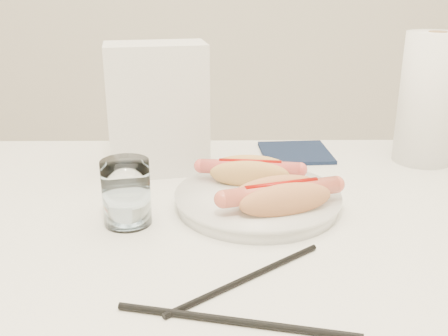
{
  "coord_description": "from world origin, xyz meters",
  "views": [
    {
      "loc": [
        0.0,
        -0.64,
        1.08
      ],
      "look_at": [
        0.01,
        0.05,
        0.82
      ],
      "focal_mm": 42.09,
      "sensor_mm": 36.0,
      "label": 1
    }
  ],
  "objects_px": {
    "plate": "(257,201)",
    "water_glass": "(126,193)",
    "hotdog_left": "(250,172)",
    "napkin_box": "(158,109)",
    "hotdog_right": "(281,196)",
    "paper_towel_roll": "(429,99)",
    "table": "(218,266)"
  },
  "relations": [
    {
      "from": "plate",
      "to": "water_glass",
      "type": "distance_m",
      "value": 0.19
    },
    {
      "from": "plate",
      "to": "hotdog_left",
      "type": "height_order",
      "value": "hotdog_left"
    },
    {
      "from": "plate",
      "to": "napkin_box",
      "type": "xyz_separation_m",
      "value": [
        -0.16,
        0.16,
        0.1
      ]
    },
    {
      "from": "napkin_box",
      "to": "water_glass",
      "type": "bearing_deg",
      "value": -106.49
    },
    {
      "from": "hotdog_right",
      "to": "paper_towel_roll",
      "type": "height_order",
      "value": "paper_towel_roll"
    },
    {
      "from": "hotdog_left",
      "to": "table",
      "type": "bearing_deg",
      "value": -106.9
    },
    {
      "from": "hotdog_left",
      "to": "water_glass",
      "type": "xyz_separation_m",
      "value": [
        -0.18,
        -0.1,
        0.01
      ]
    },
    {
      "from": "hotdog_right",
      "to": "paper_towel_roll",
      "type": "distance_m",
      "value": 0.4
    },
    {
      "from": "hotdog_left",
      "to": "paper_towel_roll",
      "type": "bearing_deg",
      "value": 32.52
    },
    {
      "from": "plate",
      "to": "water_glass",
      "type": "relative_size",
      "value": 2.58
    },
    {
      "from": "plate",
      "to": "water_glass",
      "type": "height_order",
      "value": "water_glass"
    },
    {
      "from": "plate",
      "to": "hotdog_right",
      "type": "bearing_deg",
      "value": -62.72
    },
    {
      "from": "table",
      "to": "plate",
      "type": "distance_m",
      "value": 0.11
    },
    {
      "from": "table",
      "to": "hotdog_left",
      "type": "relative_size",
      "value": 7.75
    },
    {
      "from": "plate",
      "to": "napkin_box",
      "type": "relative_size",
      "value": 1.07
    },
    {
      "from": "napkin_box",
      "to": "paper_towel_roll",
      "type": "bearing_deg",
      "value": -4.96
    },
    {
      "from": "napkin_box",
      "to": "paper_towel_roll",
      "type": "height_order",
      "value": "paper_towel_roll"
    },
    {
      "from": "hotdog_right",
      "to": "water_glass",
      "type": "distance_m",
      "value": 0.21
    },
    {
      "from": "hotdog_right",
      "to": "hotdog_left",
      "type": "bearing_deg",
      "value": 93.04
    },
    {
      "from": "plate",
      "to": "napkin_box",
      "type": "height_order",
      "value": "napkin_box"
    },
    {
      "from": "table",
      "to": "hotdog_left",
      "type": "bearing_deg",
      "value": 66.23
    },
    {
      "from": "water_glass",
      "to": "hotdog_right",
      "type": "bearing_deg",
      "value": -1.09
    },
    {
      "from": "hotdog_left",
      "to": "water_glass",
      "type": "bearing_deg",
      "value": -144.35
    },
    {
      "from": "paper_towel_roll",
      "to": "table",
      "type": "bearing_deg",
      "value": -144.27
    },
    {
      "from": "plate",
      "to": "hotdog_right",
      "type": "xyz_separation_m",
      "value": [
        0.03,
        -0.05,
        0.03
      ]
    },
    {
      "from": "table",
      "to": "napkin_box",
      "type": "height_order",
      "value": "napkin_box"
    },
    {
      "from": "plate",
      "to": "hotdog_left",
      "type": "distance_m",
      "value": 0.06
    },
    {
      "from": "hotdog_right",
      "to": "table",
      "type": "bearing_deg",
      "value": 171.99
    },
    {
      "from": "napkin_box",
      "to": "paper_towel_roll",
      "type": "distance_m",
      "value": 0.48
    },
    {
      "from": "table",
      "to": "paper_towel_roll",
      "type": "relative_size",
      "value": 5.14
    },
    {
      "from": "napkin_box",
      "to": "hotdog_left",
      "type": "bearing_deg",
      "value": -46.94
    },
    {
      "from": "plate",
      "to": "paper_towel_roll",
      "type": "xyz_separation_m",
      "value": [
        0.32,
        0.2,
        0.11
      ]
    }
  ]
}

